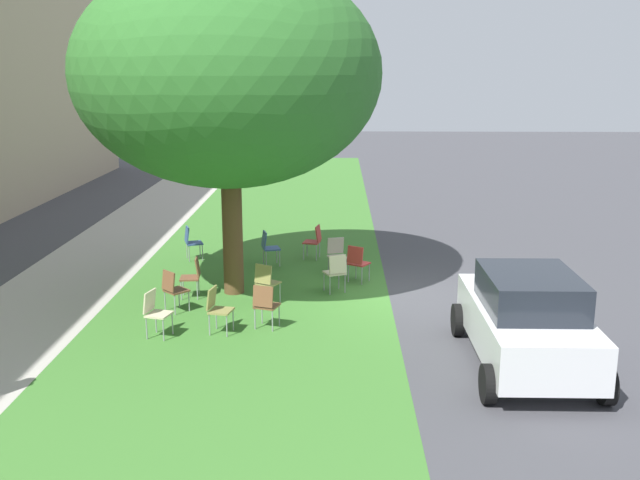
{
  "coord_description": "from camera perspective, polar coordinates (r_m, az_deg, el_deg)",
  "views": [
    {
      "loc": [
        -15.23,
        1.36,
        4.93
      ],
      "look_at": [
        -0.06,
        1.71,
        1.26
      ],
      "focal_mm": 40.95,
      "sensor_mm": 36.0,
      "label": 1
    }
  ],
  "objects": [
    {
      "name": "chair_8",
      "position": [
        15.33,
        -4.22,
        -3.16
      ],
      "size": [
        0.57,
        0.56,
        0.88
      ],
      "color": "olive",
      "rests_on": "ground"
    },
    {
      "name": "chair_3",
      "position": [
        16.8,
        2.94,
        -1.64
      ],
      "size": [
        0.58,
        0.57,
        0.88
      ],
      "color": "#B7332D",
      "rests_on": "ground"
    },
    {
      "name": "grass_verge",
      "position": [
        16.11,
        -5.32,
        -4.27
      ],
      "size": [
        48.0,
        6.0,
        0.01
      ],
      "primitive_type": "cube",
      "color": "#3D752D",
      "rests_on": "ground"
    },
    {
      "name": "street_tree",
      "position": [
        15.56,
        -7.21,
        12.75
      ],
      "size": [
        6.38,
        6.38,
        7.1
      ],
      "color": "brown",
      "rests_on": "ground"
    },
    {
      "name": "chair_7",
      "position": [
        18.24,
        -4.05,
        -0.43
      ],
      "size": [
        0.51,
        0.52,
        0.88
      ],
      "color": "#335184",
      "rests_on": "ground"
    },
    {
      "name": "parked_car",
      "position": [
        12.55,
        15.82,
        -5.97
      ],
      "size": [
        3.7,
        1.92,
        1.65
      ],
      "color": "silver",
      "rests_on": "ground"
    },
    {
      "name": "chair_11",
      "position": [
        16.04,
        1.24,
        -2.37
      ],
      "size": [
        0.55,
        0.55,
        0.88
      ],
      "color": "beige",
      "rests_on": "ground"
    },
    {
      "name": "chair_4",
      "position": [
        15.1,
        -11.39,
        -3.66
      ],
      "size": [
        0.59,
        0.59,
        0.88
      ],
      "color": "brown",
      "rests_on": "ground"
    },
    {
      "name": "chair_1",
      "position": [
        13.91,
        -4.29,
        -4.93
      ],
      "size": [
        0.53,
        0.52,
        0.88
      ],
      "color": "brown",
      "rests_on": "ground"
    },
    {
      "name": "chair_10",
      "position": [
        18.84,
        -0.44,
        0.06
      ],
      "size": [
        0.49,
        0.5,
        0.88
      ],
      "color": "#B7332D",
      "rests_on": "ground"
    },
    {
      "name": "chair_0",
      "position": [
        15.96,
        -9.9,
        -2.66
      ],
      "size": [
        0.46,
        0.46,
        0.88
      ],
      "color": "brown",
      "rests_on": "ground"
    },
    {
      "name": "sidewalk_strip",
      "position": [
        17.18,
        -20.1,
        -3.92
      ],
      "size": [
        48.0,
        2.8,
        0.01
      ],
      "primitive_type": "cube",
      "color": "#ADA89E",
      "rests_on": "ground"
    },
    {
      "name": "chair_2",
      "position": [
        13.83,
        -12.76,
        -5.35
      ],
      "size": [
        0.51,
        0.51,
        0.88
      ],
      "color": "beige",
      "rests_on": "ground"
    },
    {
      "name": "chair_9",
      "position": [
        13.81,
        -8.04,
        -5.17
      ],
      "size": [
        0.49,
        0.5,
        0.88
      ],
      "color": "olive",
      "rests_on": "ground"
    },
    {
      "name": "ground",
      "position": [
        16.06,
        6.13,
        -4.36
      ],
      "size": [
        80.0,
        80.0,
        0.0
      ],
      "primitive_type": "plane",
      "color": "#424247"
    },
    {
      "name": "chair_6",
      "position": [
        19.02,
        -10.02,
        -0.03
      ],
      "size": [
        0.53,
        0.54,
        0.88
      ],
      "color": "#335184",
      "rests_on": "ground"
    },
    {
      "name": "chair_5",
      "position": [
        17.47,
        1.31,
        -1.03
      ],
      "size": [
        0.52,
        0.51,
        0.88
      ],
      "color": "#ADA393",
      "rests_on": "ground"
    }
  ]
}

